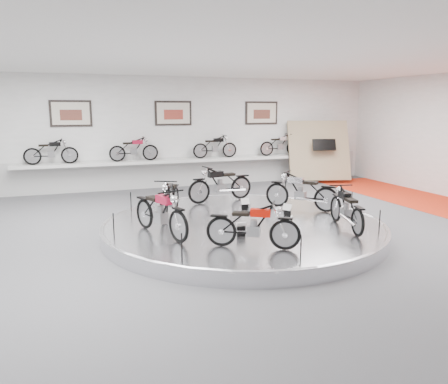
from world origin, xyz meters
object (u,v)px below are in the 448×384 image
object	(u,v)px
display_platform	(243,228)
bike_c	(170,197)
bike_a	(301,191)
bike_d	(160,212)
bike_e	(253,225)
shelf	(176,161)
bike_b	(221,184)
bike_f	(346,208)

from	to	relation	value
display_platform	bike_c	world-z (taller)	bike_c
display_platform	bike_a	distance (m)	2.06
bike_d	bike_e	xyz separation A→B (m)	(1.42, -1.42, -0.05)
shelf	display_platform	bearing A→B (deg)	-90.00
bike_a	bike_d	bearing A→B (deg)	64.16
bike_b	bike_f	xyz separation A→B (m)	(1.59, -3.60, -0.05)
bike_a	bike_f	size ratio (longest dim) A/B	1.07
display_platform	bike_c	size ratio (longest dim) A/B	4.07
bike_a	bike_d	xyz separation A→B (m)	(-3.87, -1.09, 0.01)
shelf	bike_c	size ratio (longest dim) A/B	6.99
display_platform	shelf	bearing A→B (deg)	90.00
bike_f	shelf	bearing A→B (deg)	26.97
shelf	bike_f	world-z (taller)	bike_f
display_platform	bike_e	bearing A→B (deg)	-107.42
shelf	bike_f	xyz separation A→B (m)	(1.84, -7.73, -0.25)
display_platform	bike_b	bearing A→B (deg)	83.65
bike_a	bike_b	distance (m)	2.30
bike_b	bike_d	distance (m)	3.56
bike_e	bike_c	bearing A→B (deg)	137.06
bike_c	bike_f	world-z (taller)	bike_c
bike_c	bike_f	size ratio (longest dim) A/B	1.03
display_platform	bike_f	xyz separation A→B (m)	(1.84, -1.33, 0.60)
shelf	bike_e	size ratio (longest dim) A/B	7.40
bike_f	bike_b	bearing A→B (deg)	37.37
shelf	bike_d	distance (m)	7.16
bike_a	bike_f	distance (m)	1.95
shelf	bike_c	bearing A→B (deg)	-105.39
bike_b	bike_f	distance (m)	3.94
bike_c	bike_e	bearing A→B (deg)	41.93
bike_c	bike_e	world-z (taller)	bike_c
display_platform	bike_a	world-z (taller)	bike_a
shelf	bike_d	size ratio (longest dim) A/B	6.58
shelf	bike_a	world-z (taller)	bike_a
shelf	bike_b	world-z (taller)	bike_b
bike_b	bike_e	bearing A→B (deg)	68.00
bike_a	bike_e	xyz separation A→B (m)	(-2.45, -2.51, -0.05)
bike_b	bike_c	distance (m)	2.09
bike_e	display_platform	bearing A→B (deg)	103.37
display_platform	bike_d	xyz separation A→B (m)	(-2.01, -0.47, 0.64)
bike_a	display_platform	bearing A→B (deg)	66.90
bike_d	shelf	bearing A→B (deg)	144.58
display_platform	bike_d	size ratio (longest dim) A/B	3.83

